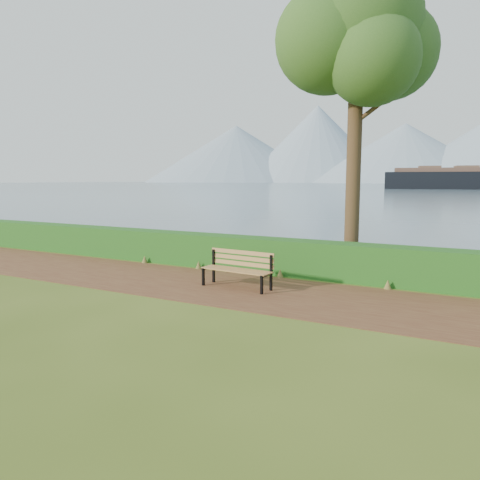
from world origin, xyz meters
The scene contains 7 objects.
ground centered at (0.00, 0.00, 0.00)m, with size 140.00×140.00×0.00m, color #405418.
path centered at (0.00, 0.30, 0.01)m, with size 40.00×3.40×0.01m, color #4F281B.
hedge centered at (0.00, 2.60, 0.50)m, with size 32.00×0.85×1.00m, color #184A15.
water centered at (0.00, 260.00, 0.01)m, with size 700.00×510.00×0.00m, color #466071.
mountains centered at (-9.17, 406.05, 27.70)m, with size 585.00×190.00×70.00m.
bench centered at (1.15, 0.46, 0.53)m, with size 1.88×0.68×0.93m.
tree centered at (3.01, 4.05, 6.76)m, with size 4.32×4.03×9.10m.
Camera 1 is at (6.69, -9.65, 2.70)m, focal length 35.00 mm.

